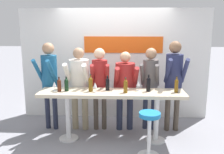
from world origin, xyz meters
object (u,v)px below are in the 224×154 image
object	(u,v)px
person_right	(174,76)
wine_bottle_4	(107,83)
person_far_left	(49,76)
wine_bottle_3	(148,84)
wine_glass_0	(95,85)
person_center_right	(150,79)
person_left	(79,80)
wine_bottle_5	(66,84)
wine_bottle_1	(126,86)
wine_bottle_6	(59,85)
wine_bottle_2	(91,84)
tasting_table	(112,99)
bar_stool	(149,128)
wine_glass_2	(54,84)
wine_bottle_0	(176,85)
person_center	(125,83)
person_center_left	(100,79)
wine_glass_1	(138,84)

from	to	relation	value
person_right	wine_bottle_4	bearing A→B (deg)	-165.52
person_far_left	wine_bottle_3	world-z (taller)	person_far_left
wine_glass_0	person_far_left	bearing A→B (deg)	152.00
person_center_right	wine_bottle_4	xyz separation A→B (m)	(-0.83, -0.45, 0.01)
person_left	wine_bottle_5	size ratio (longest dim) A/B	6.30
wine_bottle_1	wine_bottle_4	distance (m)	0.36
person_left	wine_bottle_6	distance (m)	0.57
wine_bottle_1	wine_bottle_2	size ratio (longest dim) A/B	0.88
wine_bottle_4	wine_bottle_6	xyz separation A→B (m)	(-0.86, -0.12, -0.00)
tasting_table	wine_bottle_4	world-z (taller)	wine_bottle_4
person_center_right	person_far_left	bearing A→B (deg)	-166.53
bar_stool	wine_glass_2	xyz separation A→B (m)	(-1.67, 0.56, 0.57)
person_center_right	wine_bottle_0	bearing A→B (deg)	-41.84
person_right	wine_bottle_3	bearing A→B (deg)	-143.37
bar_stool	wine_bottle_2	world-z (taller)	wine_bottle_2
person_left	person_center	xyz separation A→B (m)	(0.92, 0.03, -0.05)
wine_bottle_2	person_left	bearing A→B (deg)	121.59
tasting_table	wine_bottle_6	world-z (taller)	wine_bottle_6
wine_bottle_0	wine_bottle_4	xyz separation A→B (m)	(-1.23, 0.09, -0.01)
person_left	wine_bottle_2	bearing A→B (deg)	-52.77
person_right	person_center	bearing A→B (deg)	176.68
person_far_left	wine_glass_2	distance (m)	0.53
tasting_table	person_center_left	distance (m)	0.60
person_center_right	wine_bottle_1	world-z (taller)	person_center_right
wine_bottle_1	person_left	bearing A→B (deg)	149.91
bar_stool	wine_glass_0	size ratio (longest dim) A/B	4.27
wine_bottle_4	wine_glass_0	bearing A→B (deg)	-145.58
person_center_left	wine_glass_0	world-z (taller)	person_center_left
person_center_right	wine_bottle_1	xyz separation A→B (m)	(-0.49, -0.60, 0.01)
person_center_right	wine_glass_2	size ratio (longest dim) A/B	9.46
person_left	wine_bottle_3	world-z (taller)	person_left
wine_bottle_0	wine_glass_1	bearing A→B (deg)	172.08
wine_bottle_3	wine_bottle_4	world-z (taller)	wine_bottle_3
wine_bottle_3	wine_bottle_4	xyz separation A→B (m)	(-0.74, 0.04, -0.02)
wine_bottle_1	wine_glass_0	bearing A→B (deg)	179.12
bar_stool	wine_bottle_3	bearing A→B (deg)	87.59
bar_stool	wine_bottle_2	bearing A→B (deg)	150.99
person_center_right	bar_stool	bearing A→B (deg)	-84.39
bar_stool	wine_bottle_6	world-z (taller)	wine_bottle_6
person_far_left	wine_glass_2	world-z (taller)	person_far_left
wine_bottle_1	wine_glass_2	size ratio (longest dim) A/B	1.56
person_right	wine_bottle_4	size ratio (longest dim) A/B	6.62
wine_glass_0	wine_glass_1	distance (m)	0.79
wine_bottle_1	wine_glass_0	distance (m)	0.54
person_center	wine_glass_2	bearing A→B (deg)	-165.21
wine_bottle_6	person_center_right	bearing A→B (deg)	18.84
person_center	wine_bottle_6	world-z (taller)	person_center
wine_bottle_4	tasting_table	bearing A→B (deg)	-46.47
person_center_left	wine_glass_1	size ratio (longest dim) A/B	9.45
wine_bottle_0	wine_bottle_2	size ratio (longest dim) A/B	0.94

